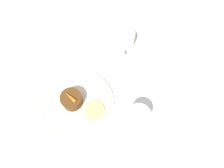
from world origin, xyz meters
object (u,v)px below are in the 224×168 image
at_px(wine_glass, 138,117).
at_px(fork, 79,60).
at_px(dinner_plate, 77,104).
at_px(dessert_cake, 72,100).
at_px(coffee_cup, 123,38).

xyz_separation_m(wine_glass, fork, (-0.23, -0.20, -0.06)).
relative_size(dinner_plate, dessert_cake, 3.57).
relative_size(coffee_cup, fork, 0.62).
xyz_separation_m(fork, dessert_cake, (0.16, -0.01, 0.04)).
height_order(dinner_plate, wine_glass, wine_glass).
bearing_deg(coffee_cup, fork, -66.95).
relative_size(dinner_plate, wine_glass, 2.40).
height_order(coffee_cup, wine_glass, wine_glass).
distance_m(coffee_cup, fork, 0.18).
bearing_deg(fork, coffee_cup, 113.05).
xyz_separation_m(wine_glass, dessert_cake, (-0.06, -0.21, -0.03)).
bearing_deg(wine_glass, fork, -138.16).
distance_m(dinner_plate, dessert_cake, 0.03).
bearing_deg(dessert_cake, wine_glass, 72.89).
distance_m(coffee_cup, dessert_cake, 0.29).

